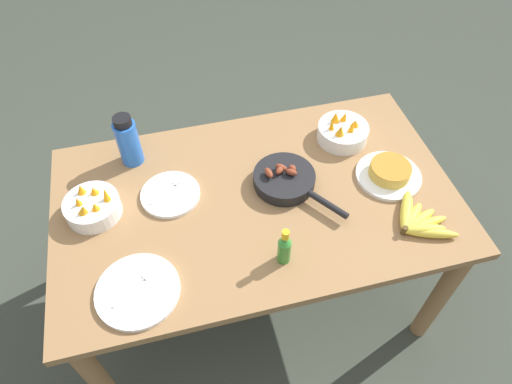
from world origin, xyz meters
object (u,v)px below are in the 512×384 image
Objects in this scene: banana_bunch at (418,222)px; water_bottle at (128,141)px; frittata_plate_center at (389,173)px; empty_plate_far_left at (138,291)px; skillet at (285,180)px; fruit_bowl_citrus at (92,207)px; fruit_bowl_mango at (343,132)px; empty_plate_near_front at (170,194)px; hot_sauce_bottle at (284,248)px.

water_bottle reaches higher than banana_bunch.
frittata_plate_center is 0.93× the size of empty_plate_far_left.
skillet is at bearing 171.04° from frittata_plate_center.
empty_plate_far_left is (-0.97, -0.02, -0.01)m from banana_bunch.
banana_bunch is 1.27× the size of fruit_bowl_citrus.
frittata_plate_center is 1.10m from fruit_bowl_citrus.
frittata_plate_center is at bearing -68.42° from fruit_bowl_mango.
hot_sauce_bottle reaches higher than empty_plate_near_front.
frittata_plate_center is 0.26m from fruit_bowl_mango.
skillet is 1.61× the size of empty_plate_near_front.
empty_plate_near_front is 1.12× the size of fruit_bowl_citrus.
empty_plate_far_left is (-0.97, -0.25, -0.02)m from frittata_plate_center.
skillet is at bearing 28.62° from empty_plate_far_left.
skillet is at bearing 72.49° from hot_sauce_bottle.
hot_sauce_bottle is at bearing -52.54° from water_bottle.
fruit_bowl_mango is (0.87, 0.50, 0.03)m from empty_plate_far_left.
empty_plate_near_front is at bearing 2.71° from fruit_bowl_citrus.
water_bottle reaches higher than empty_plate_near_front.
empty_plate_near_front is at bearing 132.05° from hot_sauce_bottle.
empty_plate_far_left is at bearing -93.15° from water_bottle.
fruit_bowl_citrus reaches higher than empty_plate_near_front.
banana_bunch is 1.00× the size of frittata_plate_center.
frittata_plate_center is 1.13× the size of empty_plate_near_front.
fruit_bowl_mango is (0.30, 0.18, 0.01)m from skillet.
water_bottle is (0.03, 0.59, 0.10)m from empty_plate_far_left.
fruit_bowl_mango reaches higher than skillet.
empty_plate_far_left is at bearing -70.90° from fruit_bowl_citrus.
hot_sauce_bottle is at bearing -52.52° from skillet.
fruit_bowl_citrus is at bearing 163.03° from banana_bunch.
fruit_bowl_citrus is (-1.00, -0.14, -0.00)m from fruit_bowl_mango.
empty_plate_far_left is 1.37× the size of fruit_bowl_citrus.
empty_plate_near_front is 1.07× the size of fruit_bowl_mango.
banana_bunch reaches higher than empty_plate_near_front.
water_bottle is 1.38× the size of hot_sauce_bottle.
empty_plate_far_left is at bearing -165.39° from frittata_plate_center.
water_bottle is at bearing 127.46° from hot_sauce_bottle.
banana_bunch is 1.13× the size of empty_plate_near_front.
hot_sauce_bottle reaches higher than frittata_plate_center.
hot_sauce_bottle is (-0.49, -0.25, 0.04)m from frittata_plate_center.
skillet is at bearing -148.52° from fruit_bowl_mango.
frittata_plate_center is 0.55m from hot_sauce_bottle.
banana_bunch is 0.92× the size of empty_plate_far_left.
water_bottle is at bearing 118.41° from empty_plate_near_front.
fruit_bowl_mango reaches higher than banana_bunch.
fruit_bowl_mango is at bearing -6.06° from water_bottle.
banana_bunch is at bearing -89.22° from frittata_plate_center.
empty_plate_near_front is 0.49m from hot_sauce_bottle.
fruit_bowl_citrus is at bearing -171.84° from fruit_bowl_mango.
frittata_plate_center is at bearing 26.94° from hot_sauce_bottle.
skillet is 0.35m from fruit_bowl_mango.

